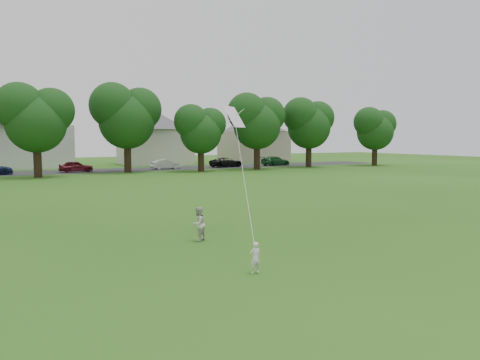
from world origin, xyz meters
TOP-DOWN VIEW (x-y plane):
  - ground at (0.00, 0.00)m, footprint 160.00×160.00m
  - street at (0.00, 42.00)m, footprint 90.00×7.00m
  - toddler at (1.28, -0.48)m, footprint 0.32×0.22m
  - older_boy at (1.52, 3.88)m, footprint 0.76×0.71m
  - kite at (2.52, 2.44)m, footprint 1.82×3.40m
  - tree_row at (0.84, 36.43)m, footprint 82.10×8.57m
  - parked_cars at (0.85, 41.00)m, footprint 62.39×2.21m
  - house_row at (-0.84, 52.00)m, footprint 77.56×14.05m

SIDE VIEW (x-z plane):
  - ground at x=0.00m, z-range 0.00..0.00m
  - street at x=0.00m, z-range 0.00..0.01m
  - toddler at x=1.28m, z-range 0.00..0.87m
  - parked_cars at x=0.85m, z-range -0.03..1.24m
  - older_boy at x=1.52m, z-range 0.00..1.24m
  - kite at x=2.52m, z-range -1.16..6.27m
  - house_row at x=-0.84m, z-range -0.07..9.46m
  - tree_row at x=0.84m, z-range 0.94..10.81m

